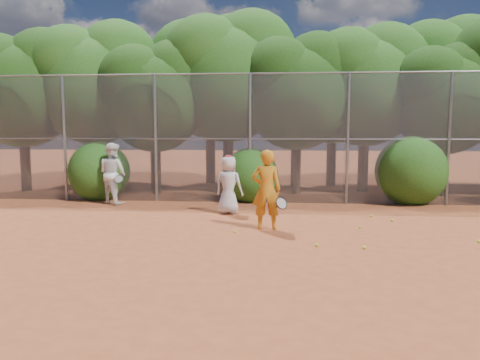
# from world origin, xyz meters

# --- Properties ---
(ground) EXTENTS (80.00, 80.00, 0.00)m
(ground) POSITION_xyz_m (0.00, 0.00, 0.00)
(ground) COLOR #974322
(ground) RESTS_ON ground
(fence_back) EXTENTS (20.05, 0.09, 4.03)m
(fence_back) POSITION_xyz_m (-0.12, 6.00, 2.05)
(fence_back) COLOR gray
(fence_back) RESTS_ON ground
(tree_0) EXTENTS (4.38, 3.81, 6.00)m
(tree_0) POSITION_xyz_m (-9.44, 8.04, 3.93)
(tree_0) COLOR black
(tree_0) RESTS_ON ground
(tree_1) EXTENTS (4.64, 4.03, 6.35)m
(tree_1) POSITION_xyz_m (-6.94, 8.54, 4.16)
(tree_1) COLOR black
(tree_1) RESTS_ON ground
(tree_2) EXTENTS (3.99, 3.47, 5.47)m
(tree_2) POSITION_xyz_m (-4.45, 7.83, 3.58)
(tree_2) COLOR black
(tree_2) RESTS_ON ground
(tree_3) EXTENTS (4.89, 4.26, 6.70)m
(tree_3) POSITION_xyz_m (-1.94, 8.84, 4.40)
(tree_3) COLOR black
(tree_3) RESTS_ON ground
(tree_4) EXTENTS (4.19, 3.64, 5.73)m
(tree_4) POSITION_xyz_m (0.55, 8.24, 3.76)
(tree_4) COLOR black
(tree_4) RESTS_ON ground
(tree_5) EXTENTS (4.51, 3.92, 6.17)m
(tree_5) POSITION_xyz_m (3.06, 9.04, 4.05)
(tree_5) COLOR black
(tree_5) RESTS_ON ground
(tree_6) EXTENTS (3.86, 3.36, 5.29)m
(tree_6) POSITION_xyz_m (5.55, 8.03, 3.47)
(tree_6) COLOR black
(tree_6) RESTS_ON ground
(tree_9) EXTENTS (4.83, 4.20, 6.62)m
(tree_9) POSITION_xyz_m (-7.94, 10.84, 4.34)
(tree_9) COLOR black
(tree_9) RESTS_ON ground
(tree_10) EXTENTS (5.15, 4.48, 7.06)m
(tree_10) POSITION_xyz_m (-2.93, 11.05, 4.63)
(tree_10) COLOR black
(tree_10) RESTS_ON ground
(tree_11) EXTENTS (4.64, 4.03, 6.35)m
(tree_11) POSITION_xyz_m (2.06, 10.64, 4.16)
(tree_11) COLOR black
(tree_11) RESTS_ON ground
(tree_12) EXTENTS (5.02, 4.37, 6.88)m
(tree_12) POSITION_xyz_m (6.56, 11.24, 4.51)
(tree_12) COLOR black
(tree_12) RESTS_ON ground
(bush_0) EXTENTS (2.00, 2.00, 2.00)m
(bush_0) POSITION_xyz_m (-6.00, 6.30, 1.00)
(bush_0) COLOR #1E4B12
(bush_0) RESTS_ON ground
(bush_1) EXTENTS (1.80, 1.80, 1.80)m
(bush_1) POSITION_xyz_m (-1.00, 6.30, 0.90)
(bush_1) COLOR #1E4B12
(bush_1) RESTS_ON ground
(bush_2) EXTENTS (2.20, 2.20, 2.20)m
(bush_2) POSITION_xyz_m (4.00, 6.30, 1.10)
(bush_2) COLOR #1E4B12
(bush_2) RESTS_ON ground
(player_yellow) EXTENTS (0.87, 0.59, 1.85)m
(player_yellow) POSITION_xyz_m (-0.35, 2.09, 0.92)
(player_yellow) COLOR #C67817
(player_yellow) RESTS_ON ground
(player_teen) EXTENTS (0.89, 0.72, 1.62)m
(player_teen) POSITION_xyz_m (-1.44, 3.98, 0.80)
(player_teen) COLOR silver
(player_teen) RESTS_ON ground
(player_white) EXTENTS (1.15, 1.07, 1.88)m
(player_white) POSITION_xyz_m (-5.21, 5.40, 0.94)
(player_white) COLOR white
(player_white) RESTS_ON ground
(ball_0) EXTENTS (0.07, 0.07, 0.07)m
(ball_0) POSITION_xyz_m (1.83, 2.36, 0.03)
(ball_0) COLOR #BCCF25
(ball_0) RESTS_ON ground
(ball_1) EXTENTS (0.07, 0.07, 0.07)m
(ball_1) POSITION_xyz_m (2.77, 3.27, 0.03)
(ball_1) COLOR #BCCF25
(ball_1) RESTS_ON ground
(ball_2) EXTENTS (0.07, 0.07, 0.07)m
(ball_2) POSITION_xyz_m (0.70, 0.57, 0.03)
(ball_2) COLOR #BCCF25
(ball_2) RESTS_ON ground
(ball_3) EXTENTS (0.07, 0.07, 0.07)m
(ball_3) POSITION_xyz_m (4.02, 1.17, 0.03)
(ball_3) COLOR #BCCF25
(ball_3) RESTS_ON ground
(ball_4) EXTENTS (0.07, 0.07, 0.07)m
(ball_4) POSITION_xyz_m (-1.04, 1.63, 0.03)
(ball_4) COLOR #BCCF25
(ball_4) RESTS_ON ground
(ball_5) EXTENTS (0.07, 0.07, 0.07)m
(ball_5) POSITION_xyz_m (2.36, 3.80, 0.03)
(ball_5) COLOR #BCCF25
(ball_5) RESTS_ON ground
(ball_6) EXTENTS (0.07, 0.07, 0.07)m
(ball_6) POSITION_xyz_m (1.60, 0.47, 0.03)
(ball_6) COLOR #BCCF25
(ball_6) RESTS_ON ground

